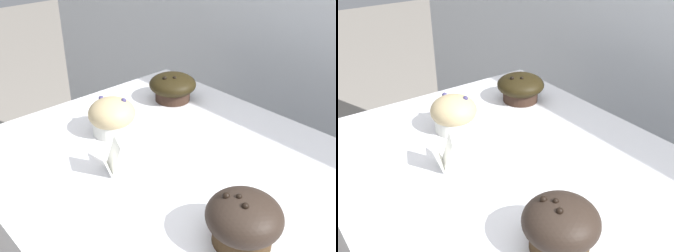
{
  "view_description": "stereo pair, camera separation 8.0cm",
  "coord_description": "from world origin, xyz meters",
  "views": [
    {
      "loc": [
        0.34,
        -0.44,
        1.39
      ],
      "look_at": [
        -0.18,
        0.03,
        1.0
      ],
      "focal_mm": 42.0,
      "sensor_mm": 36.0,
      "label": 1
    },
    {
      "loc": [
        0.39,
        -0.37,
        1.39
      ],
      "look_at": [
        -0.18,
        0.03,
        1.0
      ],
      "focal_mm": 42.0,
      "sensor_mm": 36.0,
      "label": 2
    }
  ],
  "objects": [
    {
      "name": "price_card",
      "position": [
        -0.18,
        -0.11,
        0.99
      ],
      "size": [
        0.06,
        0.06,
        0.06
      ],
      "color": "white",
      "rests_on": "display_counter"
    },
    {
      "name": "muffin_back_left",
      "position": [
        -0.29,
        -0.02,
        0.99
      ],
      "size": [
        0.1,
        0.1,
        0.08
      ],
      "color": "silver",
      "rests_on": "display_counter"
    },
    {
      "name": "muffin_back_right",
      "position": [
        0.1,
        -0.07,
        1.0
      ],
      "size": [
        0.11,
        0.11,
        0.09
      ],
      "color": "#3D2A17",
      "rests_on": "display_counter"
    },
    {
      "name": "muffin_front_center",
      "position": [
        -0.33,
        0.19,
        0.99
      ],
      "size": [
        0.12,
        0.12,
        0.07
      ],
      "color": "#332119",
      "rests_on": "display_counter"
    }
  ]
}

